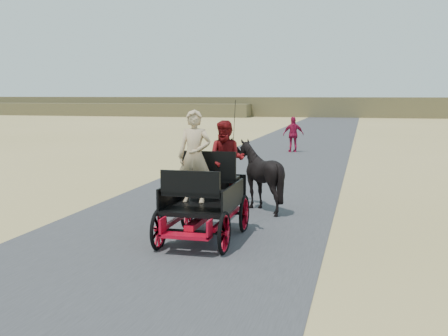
% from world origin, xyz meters
% --- Properties ---
extents(ground, '(140.00, 140.00, 0.00)m').
position_xyz_m(ground, '(0.00, 0.00, 0.00)').
color(ground, tan).
extents(road, '(6.00, 140.00, 0.01)m').
position_xyz_m(road, '(0.00, 0.00, 0.01)').
color(road, '#38383A').
rests_on(road, ground).
extents(ridge_far, '(140.00, 6.00, 2.40)m').
position_xyz_m(ridge_far, '(0.00, 62.00, 1.20)').
color(ridge_far, brown).
rests_on(ridge_far, ground).
extents(ridge_near, '(40.00, 4.00, 1.60)m').
position_xyz_m(ridge_near, '(-30.00, 58.00, 0.80)').
color(ridge_near, brown).
rests_on(ridge_near, ground).
extents(carriage, '(1.30, 2.40, 0.72)m').
position_xyz_m(carriage, '(0.64, 0.99, 0.36)').
color(carriage, black).
rests_on(carriage, ground).
extents(horse_left, '(0.91, 2.01, 1.70)m').
position_xyz_m(horse_left, '(0.09, 3.99, 0.85)').
color(horse_left, black).
rests_on(horse_left, ground).
extents(horse_right, '(1.37, 1.54, 1.70)m').
position_xyz_m(horse_right, '(1.19, 3.99, 0.85)').
color(horse_right, black).
rests_on(horse_right, ground).
extents(driver_man, '(0.66, 0.43, 1.80)m').
position_xyz_m(driver_man, '(0.44, 1.04, 1.62)').
color(driver_man, tan).
rests_on(driver_man, carriage).
extents(passenger_woman, '(0.77, 0.60, 1.58)m').
position_xyz_m(passenger_woman, '(0.94, 1.59, 1.51)').
color(passenger_woman, '#660C0F').
rests_on(passenger_woman, carriage).
extents(pedestrian, '(1.09, 0.73, 1.73)m').
position_xyz_m(pedestrian, '(0.28, 17.92, 0.86)').
color(pedestrian, maroon).
rests_on(pedestrian, ground).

